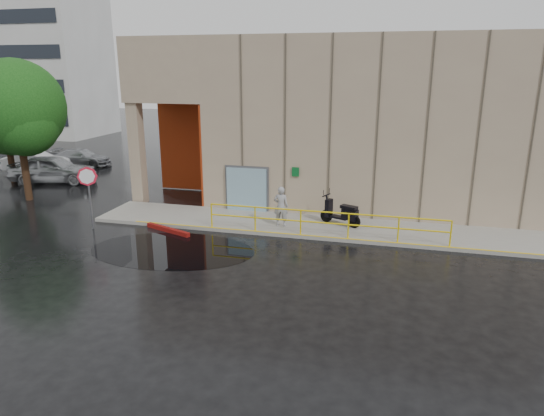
{
  "coord_description": "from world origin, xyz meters",
  "views": [
    {
      "loc": [
        6.71,
        -15.04,
        6.6
      ],
      "look_at": [
        2.15,
        3.0,
        1.21
      ],
      "focal_mm": 32.0,
      "sensor_mm": 36.0,
      "label": 1
    }
  ],
  "objects": [
    {
      "name": "red_curb",
      "position": [
        -2.21,
        2.5,
        0.09
      ],
      "size": [
        2.3,
        1.05,
        0.18
      ],
      "primitive_type": "cube",
      "rotation": [
        0.0,
        0.0,
        -0.38
      ],
      "color": "maroon",
      "rests_on": "ground"
    },
    {
      "name": "distant_building",
      "position": [
        -28.0,
        27.98,
        7.5
      ],
      "size": [
        12.0,
        8.08,
        15.0
      ],
      "color": "beige",
      "rests_on": "ground"
    },
    {
      "name": "tree_far",
      "position": [
        -15.21,
        8.72,
        3.49
      ],
      "size": [
        3.96,
        3.96,
        5.63
      ],
      "rotation": [
        0.0,
        0.0,
        0.37
      ],
      "color": "black",
      "rests_on": "ground"
    },
    {
      "name": "building",
      "position": [
        5.1,
        10.98,
        4.21
      ],
      "size": [
        20.0,
        10.17,
        8.0
      ],
      "color": "tan",
      "rests_on": "ground"
    },
    {
      "name": "puddle",
      "position": [
        -1.12,
        0.58,
        0.0
      ],
      "size": [
        6.56,
        4.35,
        0.01
      ],
      "primitive_type": "cube",
      "rotation": [
        0.0,
        0.0,
        0.08
      ],
      "color": "black",
      "rests_on": "ground"
    },
    {
      "name": "car_a",
      "position": [
        -12.86,
        9.16,
        0.83
      ],
      "size": [
        5.17,
        3.05,
        1.65
      ],
      "primitive_type": "imported",
      "rotation": [
        0.0,
        0.0,
        1.81
      ],
      "color": "#A1A4A8",
      "rests_on": "ground"
    },
    {
      "name": "tree_near",
      "position": [
        -11.35,
        5.38,
        4.55
      ],
      "size": [
        4.71,
        4.71,
        7.09
      ],
      "rotation": [
        0.0,
        0.0,
        0.18
      ],
      "color": "black",
      "rests_on": "ground"
    },
    {
      "name": "sidewalk",
      "position": [
        4.0,
        4.5,
        0.07
      ],
      "size": [
        20.0,
        3.0,
        0.15
      ],
      "primitive_type": "cube",
      "color": "gray",
      "rests_on": "ground"
    },
    {
      "name": "scooter",
      "position": [
        4.72,
        4.74,
        0.99
      ],
      "size": [
        1.94,
        1.3,
        1.47
      ],
      "rotation": [
        0.0,
        0.0,
        -0.41
      ],
      "color": "black",
      "rests_on": "sidewalk"
    },
    {
      "name": "guardrail",
      "position": [
        4.25,
        3.15,
        0.68
      ],
      "size": [
        9.56,
        0.06,
        1.03
      ],
      "color": "yellow",
      "rests_on": "sidewalk"
    },
    {
      "name": "person",
      "position": [
        2.28,
        4.04,
        1.0
      ],
      "size": [
        0.62,
        0.41,
        1.7
      ],
      "primitive_type": "imported",
      "rotation": [
        0.0,
        0.0,
        3.15
      ],
      "color": "#9A9A9F",
      "rests_on": "sidewalk"
    },
    {
      "name": "stop_sign",
      "position": [
        -5.5,
        2.08,
        1.95
      ],
      "size": [
        0.72,
        0.44,
        2.69
      ],
      "rotation": [
        0.0,
        0.0,
        0.13
      ],
      "color": "slate",
      "rests_on": "ground"
    },
    {
      "name": "car_b",
      "position": [
        -16.0,
        11.59,
        0.68
      ],
      "size": [
        4.34,
        2.4,
        1.36
      ],
      "primitive_type": "imported",
      "rotation": [
        0.0,
        0.0,
        1.82
      ],
      "color": "silver",
      "rests_on": "ground"
    },
    {
      "name": "car_c",
      "position": [
        -14.38,
        14.14,
        0.59
      ],
      "size": [
        4.17,
        2.01,
        1.17
      ],
      "primitive_type": "imported",
      "rotation": [
        0.0,
        0.0,
        1.66
      ],
      "color": "#9D9FA5",
      "rests_on": "ground"
    },
    {
      "name": "ground",
      "position": [
        0.0,
        0.0,
        0.0
      ],
      "size": [
        120.0,
        120.0,
        0.0
      ],
      "primitive_type": "plane",
      "color": "black",
      "rests_on": "ground"
    }
  ]
}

